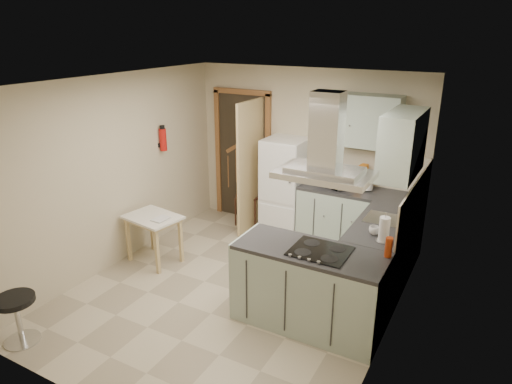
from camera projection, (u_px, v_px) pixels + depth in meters
The scene contains 28 objects.
floor at pixel (236, 291), 5.57m from camera, with size 4.20×4.20×0.00m, color #B6AA8E.
ceiling at pixel (232, 82), 4.72m from camera, with size 4.20×4.20×0.00m, color silver.
back_wall at pixel (306, 153), 6.87m from camera, with size 3.60×3.60×0.00m, color #BFB294.
left_wall at pixel (116, 172), 5.96m from camera, with size 4.20×4.20×0.00m, color #BFB294.
right_wall at pixel (396, 227), 4.33m from camera, with size 4.20×4.20×0.00m, color #BFB294.
doorway at pixel (242, 156), 7.41m from camera, with size 1.10×0.12×2.10m, color brown.
fridge at pixel (285, 187), 6.89m from camera, with size 0.60×0.60×1.50m, color white.
counter_back at pixel (338, 216), 6.60m from camera, with size 1.08×0.60×0.90m, color #9EB2A0.
counter_right at pixel (385, 248), 5.67m from camera, with size 0.60×1.95×0.90m, color #9EB2A0.
splashback at pixel (368, 168), 6.46m from camera, with size 1.68×0.02×0.50m, color beige.
wall_cabinet_back at pixel (369, 121), 6.10m from camera, with size 0.85×0.35×0.70m, color #9EB2A0.
wall_cabinet_right at pixel (403, 144), 4.90m from camera, with size 0.35×0.90×0.70m, color #9EB2A0.
peninsula at pixel (309, 288), 4.81m from camera, with size 1.55×0.65×0.90m, color #9EB2A0.
hob at pixel (320, 251), 4.60m from camera, with size 0.58×0.50×0.01m, color black.
extractor_hood at pixel (324, 174), 4.33m from camera, with size 0.90×0.55×0.10m, color silver.
sink at pixel (385, 219), 5.37m from camera, with size 0.45×0.40×0.01m, color silver.
fire_extinguisher at pixel (163, 140), 6.58m from camera, with size 0.10×0.10×0.32m, color #B2140F.
drop_leaf_table at pixel (154, 239), 6.18m from camera, with size 0.71×0.53×0.67m, color tan.
bentwood_chair at pixel (248, 196), 7.35m from camera, with size 0.41×0.41×0.93m, color #50261A.
stool at pixel (18, 319), 4.60m from camera, with size 0.39×0.39×0.52m, color black.
microwave at pixel (333, 177), 6.47m from camera, with size 0.48×0.32×0.27m, color black.
kettle at pixel (367, 183), 6.28m from camera, with size 0.16×0.16×0.23m, color white.
cereal_box at pixel (362, 177), 6.33m from camera, with size 0.09×0.23×0.34m, color orange.
soap_bottle at pixel (407, 206), 5.56m from camera, with size 0.07×0.08×0.16m, color #A5A3AF.
paper_towel at pixel (384, 229), 4.78m from camera, with size 0.11×0.11×0.28m, color silver.
cup at pixel (374, 230), 4.97m from camera, with size 0.12×0.12×0.09m, color silver.
red_bottle at pixel (389, 247), 4.47m from camera, with size 0.07×0.07×0.21m, color #A8340E.
book at pixel (156, 215), 5.98m from camera, with size 0.16×0.23×0.10m, color #A63741.
Camera 1 is at (2.54, -4.11, 3.04)m, focal length 32.00 mm.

